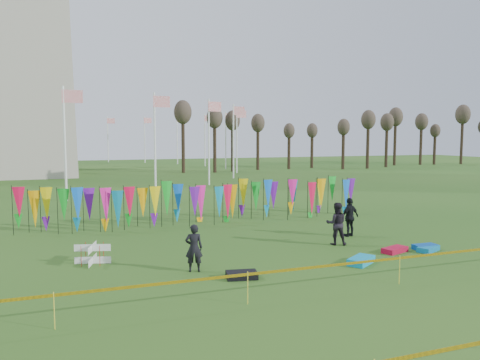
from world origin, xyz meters
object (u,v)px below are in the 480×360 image
object	(u,v)px
kite_bag_blue	(425,247)
kite_bag_teal	(428,249)
person_left	(194,248)
kite_bag_turquoise	(361,261)
person_mid	(336,224)
kite_bag_black	(242,275)
person_right	(350,217)
box_kite	(93,254)
kite_bag_red	(395,250)

from	to	relation	value
kite_bag_blue	kite_bag_teal	world-z (taller)	kite_bag_blue
person_left	kite_bag_turquoise	xyz separation A→B (m)	(5.82, -1.12, -0.69)
person_mid	kite_bag_black	xyz separation A→B (m)	(-5.35, -3.05, -0.78)
person_right	kite_bag_teal	bearing A→B (deg)	97.54
box_kite	kite_bag_turquoise	size ratio (longest dim) A/B	0.61
box_kite	kite_bag_red	xyz separation A→B (m)	(11.18, -2.31, -0.26)
person_right	kite_bag_red	world-z (taller)	person_right
person_left	kite_bag_blue	world-z (taller)	person_left
kite_bag_turquoise	kite_bag_red	distance (m)	2.40
kite_bag_teal	kite_bag_red	bearing A→B (deg)	167.72
person_mid	kite_bag_turquoise	xyz separation A→B (m)	(-0.76, -2.89, -0.77)
person_mid	kite_bag_blue	distance (m)	3.60
kite_bag_black	kite_bag_teal	distance (m)	8.20
box_kite	person_mid	size ratio (longest dim) A/B	0.40
person_right	kite_bag_turquoise	size ratio (longest dim) A/B	1.48
kite_bag_blue	kite_bag_teal	bearing A→B (deg)	-109.01
person_mid	kite_bag_black	bearing A→B (deg)	52.95
person_right	person_left	bearing A→B (deg)	6.49
person_left	kite_bag_red	distance (m)	8.06
kite_bag_red	kite_bag_teal	size ratio (longest dim) A/B	1.07
kite_bag_turquoise	person_mid	bearing A→B (deg)	75.34
person_mid	kite_bag_red	xyz separation A→B (m)	(1.45, -1.94, -0.79)
person_left	kite_bag_blue	xyz separation A→B (m)	(9.48, -0.20, -0.70)
person_left	kite_bag_turquoise	bearing A→B (deg)	-178.12
kite_bag_blue	person_mid	bearing A→B (deg)	145.90
person_left	kite_bag_teal	bearing A→B (deg)	-170.04
person_left	kite_bag_black	size ratio (longest dim) A/B	1.64
person_left	kite_bag_turquoise	world-z (taller)	person_left
person_left	person_right	size ratio (longest dim) A/B	0.91
person_left	kite_bag_blue	distance (m)	9.51
kite_bag_turquoise	kite_bag_blue	bearing A→B (deg)	14.10
box_kite	person_mid	bearing A→B (deg)	-2.19
box_kite	kite_bag_turquoise	bearing A→B (deg)	-19.98
kite_bag_blue	kite_bag_red	xyz separation A→B (m)	(-1.46, 0.03, 0.00)
kite_bag_turquoise	kite_bag_blue	distance (m)	3.78
kite_bag_red	person_mid	bearing A→B (deg)	126.79
person_left	kite_bag_red	xyz separation A→B (m)	(8.03, -0.17, -0.70)
person_mid	kite_bag_turquoise	bearing A→B (deg)	98.57
box_kite	kite_bag_teal	distance (m)	12.82
kite_bag_red	person_left	bearing A→B (deg)	178.78
kite_bag_teal	person_right	bearing A→B (deg)	111.49
box_kite	kite_bag_turquoise	distance (m)	9.55
person_mid	box_kite	bearing A→B (deg)	21.04
box_kite	person_left	bearing A→B (deg)	-34.13
kite_bag_blue	kite_bag_teal	size ratio (longest dim) A/B	0.93
box_kite	kite_bag_blue	bearing A→B (deg)	-10.49
person_mid	kite_bag_black	size ratio (longest dim) A/B	1.82
kite_bag_red	kite_bag_black	distance (m)	6.89
kite_bag_red	kite_bag_black	size ratio (longest dim) A/B	1.14
kite_bag_black	kite_bag_teal	bearing A→B (deg)	5.72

